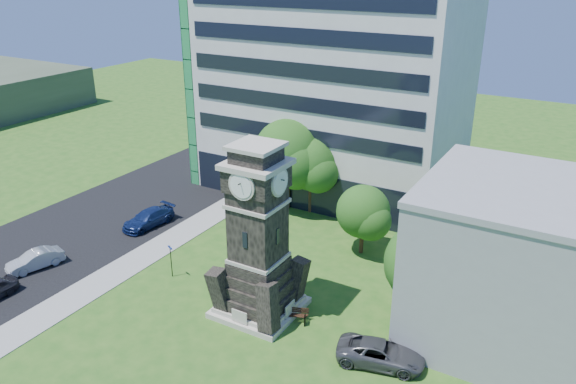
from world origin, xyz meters
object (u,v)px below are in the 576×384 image
Objects in this scene: car_street_mid at (35,260)px; car_east_lot at (381,353)px; park_bench at (294,314)px; clock_tower at (258,243)px; car_street_north at (148,218)px; street_sign at (171,257)px.

car_east_lot reaches higher than car_street_mid.
car_street_mid is at bearing 169.48° from park_bench.
clock_tower is 17.90m from car_street_north.
street_sign is at bearing -29.53° from car_street_north.
car_east_lot is 1.98× the size of street_sign.
car_street_mid is 0.81× the size of car_east_lot.
car_street_mid is 2.30× the size of park_bench.
street_sign is at bearing 156.90° from park_bench.
clock_tower is 10.52m from car_east_lot.
clock_tower is at bearing 19.19° from street_sign.
car_street_mid is at bearing -167.55° from clock_tower.
car_east_lot is at bearing 22.68° from car_street_mid.
clock_tower is 9.09m from street_sign.
street_sign is at bearing 71.71° from car_east_lot.
clock_tower reaches higher than street_sign.
street_sign is (-11.02, 0.25, 1.17)m from park_bench.
park_bench is at bearing 20.53° from street_sign.
car_street_mid is at bearing -134.51° from street_sign.
car_street_north reaches higher than park_bench.
car_east_lot is 6.85m from park_bench.
clock_tower is 4.55× the size of street_sign.
car_street_north is (-16.19, 6.17, -4.52)m from clock_tower.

